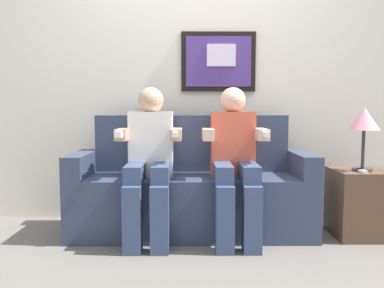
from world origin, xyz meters
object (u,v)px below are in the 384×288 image
at_px(couch, 192,192).
at_px(table_lamp, 364,122).
at_px(person_on_left, 150,157).
at_px(side_table_right, 360,203).
at_px(person_on_right, 234,157).
at_px(spare_remote_on_table, 362,171).

height_order(couch, table_lamp, table_lamp).
xyz_separation_m(person_on_left, side_table_right, (1.56, 0.06, -0.36)).
bearing_deg(side_table_right, couch, 175.19).
xyz_separation_m(side_table_right, table_lamp, (-0.01, -0.05, 0.61)).
xyz_separation_m(person_on_right, side_table_right, (0.95, 0.06, -0.36)).
height_order(couch, side_table_right, couch).
height_order(person_on_right, spare_remote_on_table, person_on_right).
relative_size(person_on_right, table_lamp, 2.41).
bearing_deg(couch, side_table_right, -4.81).
height_order(person_on_left, spare_remote_on_table, person_on_left).
height_order(couch, person_on_right, person_on_right).
relative_size(person_on_right, side_table_right, 2.22).
relative_size(person_on_left, side_table_right, 2.22).
bearing_deg(couch, person_on_right, -28.60).
bearing_deg(table_lamp, couch, 173.01).
bearing_deg(spare_remote_on_table, person_on_right, 176.78).
distance_m(couch, person_on_right, 0.46).
relative_size(couch, person_on_left, 1.63).
distance_m(table_lamp, spare_remote_on_table, 0.36).
xyz_separation_m(side_table_right, spare_remote_on_table, (-0.05, -0.11, 0.26)).
distance_m(couch, spare_remote_on_table, 1.24).
bearing_deg(couch, spare_remote_on_table, -10.19).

